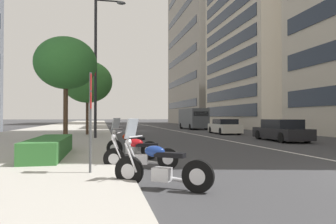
# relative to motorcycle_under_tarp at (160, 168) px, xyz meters

# --- Properties ---
(sidewalk_right_plaza) EXTENTS (160.00, 9.83, 0.15)m
(sidewalk_right_plaza) POSITION_rel_motorcycle_under_tarp_xyz_m (29.59, 5.40, -0.37)
(sidewalk_right_plaza) COLOR #B2ADA3
(sidewalk_right_plaza) RESTS_ON ground
(lane_centre_stripe) EXTENTS (110.00, 0.16, 0.01)m
(lane_centre_stripe) POSITION_rel_motorcycle_under_tarp_xyz_m (34.59, -6.69, -0.44)
(lane_centre_stripe) COLOR silver
(lane_centre_stripe) RESTS_ON ground
(motorcycle_under_tarp) EXTENTS (1.36, 1.92, 1.49)m
(motorcycle_under_tarp) POSITION_rel_motorcycle_under_tarp_xyz_m (0.00, 0.00, 0.00)
(motorcycle_under_tarp) COLOR black
(motorcycle_under_tarp) RESTS_ON ground
(motorcycle_by_sign_pole) EXTENTS (0.76, 2.15, 1.09)m
(motorcycle_by_sign_pole) POSITION_rel_motorcycle_under_tarp_xyz_m (2.52, 0.13, -0.04)
(motorcycle_by_sign_pole) COLOR black
(motorcycle_by_sign_pole) RESTS_ON ground
(motorcycle_mid_row) EXTENTS (1.38, 1.81, 1.49)m
(motorcycle_mid_row) POSITION_rel_motorcycle_under_tarp_xyz_m (4.98, 0.17, -0.00)
(motorcycle_mid_row) COLOR black
(motorcycle_mid_row) RESTS_ON ground
(car_following_behind) EXTENTS (4.66, 2.01, 1.37)m
(car_following_behind) POSITION_rel_motorcycle_under_tarp_xyz_m (11.21, -9.93, 0.20)
(car_following_behind) COLOR black
(car_following_behind) RESTS_ON ground
(car_lead_in_lane) EXTENTS (4.51, 2.03, 1.33)m
(car_lead_in_lane) POSITION_rel_motorcycle_under_tarp_xyz_m (19.68, -9.59, 0.19)
(car_lead_in_lane) COLOR beige
(car_lead_in_lane) RESTS_ON ground
(delivery_van_ahead) EXTENTS (6.23, 2.25, 2.55)m
(delivery_van_ahead) POSITION_rel_motorcycle_under_tarp_xyz_m (30.61, -9.92, 0.92)
(delivery_van_ahead) COLOR #4C5156
(delivery_van_ahead) RESTS_ON ground
(parking_sign_by_curb) EXTENTS (0.32, 0.06, 2.48)m
(parking_sign_by_curb) POSITION_rel_motorcycle_under_tarp_xyz_m (1.42, 1.48, 1.25)
(parking_sign_by_curb) COLOR #47494C
(parking_sign_by_curb) RESTS_ON sidewalk_right_plaza
(street_lamp_with_banners) EXTENTS (1.26, 2.06, 9.23)m
(street_lamp_with_banners) POSITION_rel_motorcycle_under_tarp_xyz_m (14.36, 1.41, 5.08)
(street_lamp_with_banners) COLOR #232326
(street_lamp_with_banners) RESTS_ON sidewalk_right_plaza
(clipped_hedge_bed) EXTENTS (4.62, 1.10, 0.64)m
(clipped_hedge_bed) POSITION_rel_motorcycle_under_tarp_xyz_m (5.03, 3.01, 0.02)
(clipped_hedge_bed) COLOR #337033
(clipped_hedge_bed) RESTS_ON sidewalk_right_plaza
(street_tree_far_plaza) EXTENTS (2.96, 2.96, 5.23)m
(street_tree_far_plaza) POSITION_rel_motorcycle_under_tarp_xyz_m (9.11, 2.94, 3.66)
(street_tree_far_plaza) COLOR #473323
(street_tree_far_plaza) RESTS_ON sidewalk_right_plaza
(street_tree_near_plaza_corner) EXTENTS (3.88, 3.88, 5.79)m
(street_tree_near_plaza_corner) POSITION_rel_motorcycle_under_tarp_xyz_m (18.54, 2.37, 3.84)
(street_tree_near_plaza_corner) COLOR #473323
(street_tree_near_plaza_corner) RESTS_ON sidewalk_right_plaza
(office_tower_far_left_down_avenue) EXTENTS (18.58, 20.98, 29.33)m
(office_tower_far_left_down_avenue) POSITION_rel_motorcycle_under_tarp_xyz_m (33.71, -26.29, 14.22)
(office_tower_far_left_down_avenue) COLOR beige
(office_tower_far_left_down_avenue) RESTS_ON ground
(office_tower_near_left) EXTENTS (26.74, 20.99, 54.06)m
(office_tower_near_left) POSITION_rel_motorcycle_under_tarp_xyz_m (60.00, -26.31, 26.58)
(office_tower_near_left) COLOR gray
(office_tower_near_left) RESTS_ON ground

